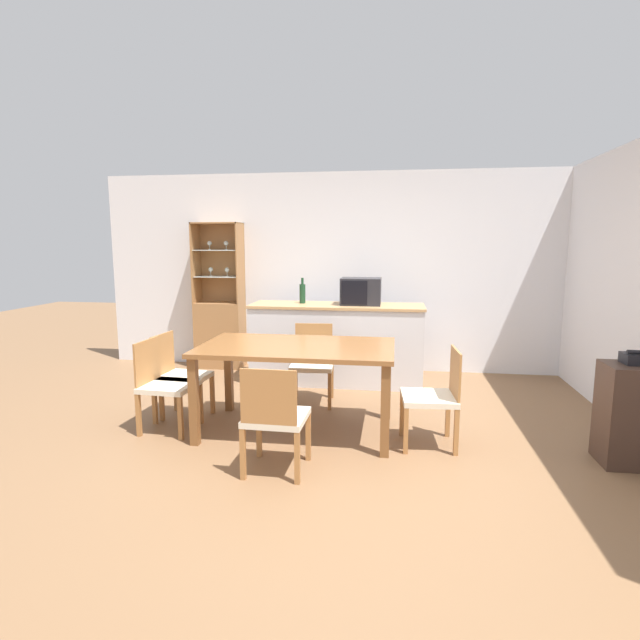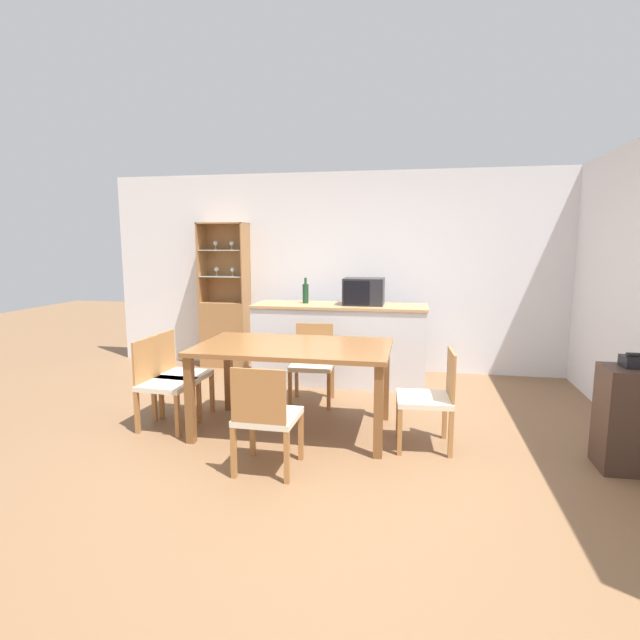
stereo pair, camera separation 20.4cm
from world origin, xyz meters
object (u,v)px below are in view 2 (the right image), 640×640
dining_chair_head_near (266,417)px  side_cabinet (637,420)px  telephone (640,362)px  display_cabinet (226,323)px  dining_chair_side_right_near (429,398)px  microwave (364,291)px  wine_bottle (306,293)px  dining_chair_head_far (313,363)px  dining_chair_side_left_far (179,374)px  dining_table (294,355)px  dining_chair_side_left_near (164,383)px

dining_chair_head_near → side_cabinet: (2.64, 0.53, -0.03)m
side_cabinet → telephone: 0.43m
display_cabinet → side_cabinet: size_ratio=2.50×
dining_chair_side_right_near → microwave: size_ratio=1.75×
wine_bottle → side_cabinet: bearing=-34.1°
microwave → dining_chair_head_far: bearing=-118.2°
dining_chair_side_right_near → dining_chair_head_near: size_ratio=1.00×
dining_chair_head_far → side_cabinet: bearing=153.2°
dining_chair_side_left_far → dining_chair_head_near: (1.16, -0.97, 0.00)m
dining_chair_side_left_far → dining_chair_head_near: same height
dining_chair_side_left_far → side_cabinet: dining_chair_side_left_far is taller
display_cabinet → dining_chair_side_right_near: bearing=-41.0°
dining_chair_head_far → microwave: size_ratio=1.75×
dining_chair_side_left_far → telephone: (3.80, -0.41, 0.40)m
dining_table → dining_chair_head_near: size_ratio=2.07×
wine_bottle → telephone: size_ratio=1.28×
dining_chair_side_right_near → display_cabinet: bearing=45.2°
dining_chair_head_near → dining_chair_side_left_near: bearing=151.1°
dining_chair_side_left_near → telephone: (3.80, -0.12, 0.40)m
dining_chair_side_left_near → wine_bottle: bearing=156.6°
dining_chair_side_left_far → wine_bottle: wine_bottle is taller
dining_table → dining_chair_head_far: 0.87m
microwave → wine_bottle: (-0.70, 0.02, -0.03)m
dining_chair_side_left_near → microwave: 2.50m
dining_chair_head_near → dining_chair_head_far: 1.65m
dining_chair_head_near → dining_table: bearing=91.2°
dining_chair_head_near → microwave: size_ratio=1.75×
microwave → dining_chair_head_near: bearing=-100.1°
display_cabinet → dining_chair_side_left_near: (0.31, -2.29, -0.17)m
microwave → side_cabinet: 3.01m
dining_chair_side_left_far → microwave: bearing=137.3°
dining_chair_side_right_near → telephone: size_ratio=3.40×
dining_chair_head_near → wine_bottle: size_ratio=2.66×
dining_chair_side_left_far → side_cabinet: bearing=87.7°
dining_table → dining_chair_side_left_near: bearing=-172.9°
dining_chair_head_near → side_cabinet: 2.69m
dining_table → side_cabinet: dining_table is taller
display_cabinet → dining_chair_side_left_near: size_ratio=2.37×
dining_table → microwave: 1.75m
dining_chair_side_left_near → dining_chair_side_right_near: (2.33, 0.00, 0.00)m
dining_chair_side_right_near → wine_bottle: bearing=34.4°
dining_chair_side_right_near → dining_chair_side_left_far: bearing=78.9°
dining_table → display_cabinet: bearing=124.5°
dining_table → wine_bottle: 1.73m
dining_chair_side_left_near → dining_chair_head_far: size_ratio=1.00×
microwave → side_cabinet: (2.20, -1.94, -0.71)m
dining_chair_side_left_far → telephone: bearing=88.1°
dining_chair_side_right_near → dining_chair_head_far: size_ratio=1.00×
dining_chair_side_right_near → side_cabinet: size_ratio=1.06×
dining_chair_side_right_near → side_cabinet: bearing=-99.5°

